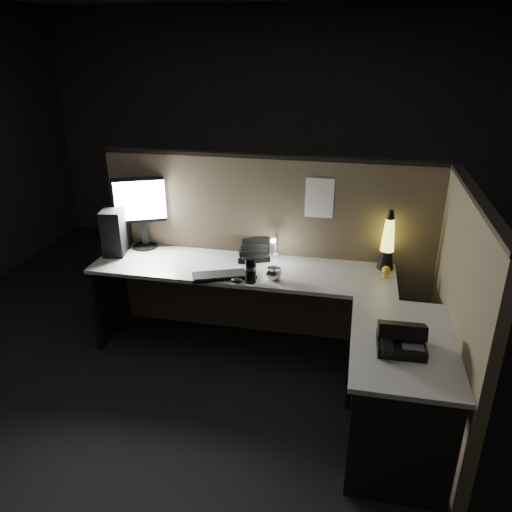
% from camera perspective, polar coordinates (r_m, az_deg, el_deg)
% --- Properties ---
extents(floor, '(6.00, 6.00, 0.00)m').
position_cam_1_polar(floor, '(3.66, -1.41, -15.85)').
color(floor, black).
rests_on(floor, ground).
extents(room_shell, '(6.00, 6.00, 6.00)m').
position_cam_1_polar(room_shell, '(2.92, -1.73, 9.58)').
color(room_shell, silver).
rests_on(room_shell, ground).
extents(partition_back, '(2.66, 0.06, 1.50)m').
position_cam_1_polar(partition_back, '(4.06, 1.46, 0.69)').
color(partition_back, brown).
rests_on(partition_back, ground).
extents(partition_right, '(0.06, 1.66, 1.50)m').
position_cam_1_polar(partition_right, '(3.33, 21.96, -6.59)').
color(partition_right, brown).
rests_on(partition_right, ground).
extents(desk, '(2.60, 1.60, 0.73)m').
position_cam_1_polar(desk, '(3.51, 2.31, -6.28)').
color(desk, '#ADABA3').
rests_on(desk, ground).
extents(pc_tower, '(0.23, 0.38, 0.37)m').
position_cam_1_polar(pc_tower, '(4.20, -15.69, 2.97)').
color(pc_tower, black).
rests_on(pc_tower, desk).
extents(monitor, '(0.44, 0.23, 0.59)m').
position_cam_1_polar(monitor, '(4.16, -12.89, 5.62)').
color(monitor, black).
rests_on(monitor, desk).
extents(keyboard, '(0.49, 0.32, 0.02)m').
position_cam_1_polar(keyboard, '(3.65, -3.66, -2.24)').
color(keyboard, black).
rests_on(keyboard, desk).
extents(mouse, '(0.08, 0.06, 0.03)m').
position_cam_1_polar(mouse, '(3.56, -2.21, -2.80)').
color(mouse, black).
rests_on(mouse, desk).
extents(clip_lamp, '(0.04, 0.16, 0.20)m').
position_cam_1_polar(clip_lamp, '(3.89, 2.12, 1.21)').
color(clip_lamp, silver).
rests_on(clip_lamp, desk).
extents(organizer, '(0.28, 0.26, 0.17)m').
position_cam_1_polar(organizer, '(3.95, -0.19, 0.28)').
color(organizer, black).
rests_on(organizer, desk).
extents(lava_lamp, '(0.12, 0.12, 0.46)m').
position_cam_1_polar(lava_lamp, '(3.84, 14.79, 1.26)').
color(lava_lamp, black).
rests_on(lava_lamp, desk).
extents(travel_mug, '(0.08, 0.08, 0.19)m').
position_cam_1_polar(travel_mug, '(3.53, -0.63, -1.64)').
color(travel_mug, black).
rests_on(travel_mug, desk).
extents(steel_mug, '(0.13, 0.13, 0.09)m').
position_cam_1_polar(steel_mug, '(3.59, 2.03, -2.06)').
color(steel_mug, '#B4B3BA').
rests_on(steel_mug, desk).
extents(figurine, '(0.06, 0.06, 0.06)m').
position_cam_1_polar(figurine, '(3.75, 14.65, -1.58)').
color(figurine, yellow).
rests_on(figurine, desk).
extents(pinned_paper, '(0.21, 0.00, 0.31)m').
position_cam_1_polar(pinned_paper, '(3.82, 7.25, 6.57)').
color(pinned_paper, white).
rests_on(pinned_paper, partition_back).
extents(desk_phone, '(0.27, 0.28, 0.16)m').
position_cam_1_polar(desk_phone, '(2.93, 16.19, -9.09)').
color(desk_phone, black).
rests_on(desk_phone, desk).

